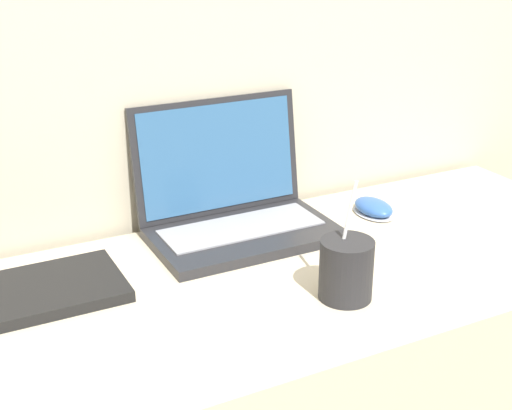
{
  "coord_description": "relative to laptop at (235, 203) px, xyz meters",
  "views": [
    {
      "loc": [
        -0.56,
        -0.7,
        1.3
      ],
      "look_at": [
        0.0,
        0.39,
        0.8
      ],
      "focal_mm": 50.0,
      "sensor_mm": 36.0,
      "label": 1
    }
  ],
  "objects": [
    {
      "name": "laptop",
      "position": [
        0.0,
        0.0,
        0.0
      ],
      "size": [
        0.36,
        0.25,
        0.25
      ],
      "color": "#232326",
      "rests_on": "desk"
    },
    {
      "name": "drink_cup",
      "position": [
        0.05,
        -0.33,
        -0.01
      ],
      "size": [
        0.09,
        0.09,
        0.2
      ],
      "color": "#232326",
      "rests_on": "desk"
    },
    {
      "name": "external_keyboard",
      "position": [
        -0.46,
        -0.09,
        -0.05
      ],
      "size": [
        0.37,
        0.18,
        0.02
      ],
      "color": "black",
      "rests_on": "desk"
    },
    {
      "name": "computer_mouse",
      "position": [
        0.3,
        -0.06,
        -0.05
      ],
      "size": [
        0.07,
        0.11,
        0.03
      ],
      "color": "#B2B2B7",
      "rests_on": "desk"
    }
  ]
}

